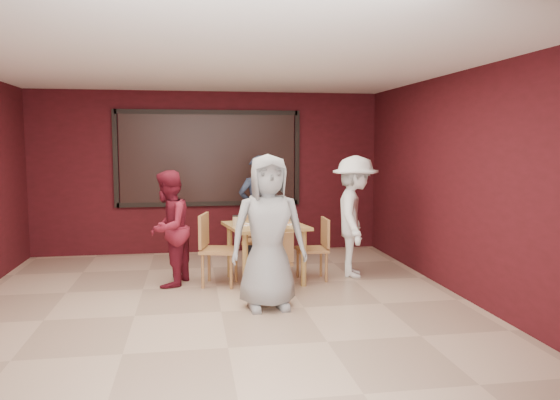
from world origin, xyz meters
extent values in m
plane|color=#C8A78B|center=(0.00, 0.00, 0.00)|extent=(7.00, 7.00, 0.00)
cube|color=black|center=(0.00, 3.45, 1.65)|extent=(3.00, 0.02, 1.50)
cube|color=tan|center=(0.69, 1.27, 0.78)|extent=(1.18, 1.18, 0.04)
cylinder|color=tan|center=(0.22, 1.60, 0.38)|extent=(0.07, 0.07, 0.76)
cylinder|color=tan|center=(1.02, 1.74, 0.38)|extent=(0.07, 0.07, 0.76)
cylinder|color=tan|center=(0.36, 0.80, 0.38)|extent=(0.07, 0.07, 0.76)
cylinder|color=tan|center=(1.16, 0.94, 0.38)|extent=(0.07, 0.07, 0.76)
cylinder|color=white|center=(0.69, 0.95, 0.81)|extent=(0.26, 0.26, 0.01)
cone|color=gold|center=(0.69, 0.95, 0.82)|extent=(0.23, 0.23, 0.02)
cylinder|color=beige|center=(0.83, 0.85, 0.87)|extent=(0.09, 0.09, 0.14)
cylinder|color=black|center=(0.83, 0.85, 0.95)|extent=(0.09, 0.09, 0.01)
cylinder|color=white|center=(0.69, 1.59, 0.81)|extent=(0.26, 0.26, 0.01)
cone|color=gold|center=(0.69, 1.59, 0.82)|extent=(0.23, 0.23, 0.02)
cylinder|color=beige|center=(0.55, 1.69, 0.87)|extent=(0.09, 0.09, 0.14)
cylinder|color=black|center=(0.55, 1.69, 0.95)|extent=(0.09, 0.09, 0.01)
cylinder|color=white|center=(0.37, 1.27, 0.81)|extent=(0.26, 0.26, 0.01)
cone|color=gold|center=(0.37, 1.27, 0.82)|extent=(0.23, 0.23, 0.02)
cylinder|color=beige|center=(0.27, 1.13, 0.87)|extent=(0.09, 0.09, 0.14)
cylinder|color=black|center=(0.27, 1.13, 0.95)|extent=(0.09, 0.09, 0.01)
cylinder|color=white|center=(1.01, 1.27, 0.81)|extent=(0.26, 0.26, 0.01)
cone|color=gold|center=(1.01, 1.27, 0.82)|extent=(0.23, 0.23, 0.02)
cylinder|color=beige|center=(1.11, 1.41, 0.87)|extent=(0.09, 0.09, 0.14)
cylinder|color=black|center=(1.11, 1.41, 0.95)|extent=(0.09, 0.09, 0.01)
cylinder|color=silver|center=(0.77, 1.24, 0.85)|extent=(0.06, 0.06, 0.10)
cylinder|color=silver|center=(0.71, 1.18, 0.84)|extent=(0.05, 0.05, 0.08)
cylinder|color=#B90D1F|center=(0.60, 1.21, 0.87)|extent=(0.07, 0.07, 0.15)
cube|color=black|center=(0.63, 1.26, 0.86)|extent=(0.13, 0.09, 0.11)
cube|color=#A3673F|center=(0.72, 0.65, 0.40)|extent=(0.43, 0.43, 0.04)
cylinder|color=#A3673F|center=(0.86, 0.83, 0.19)|extent=(0.03, 0.03, 0.38)
cylinder|color=#A3673F|center=(0.55, 0.79, 0.19)|extent=(0.03, 0.03, 0.38)
cylinder|color=#A3673F|center=(0.89, 0.51, 0.19)|extent=(0.03, 0.03, 0.38)
cylinder|color=#A3673F|center=(0.58, 0.48, 0.19)|extent=(0.03, 0.03, 0.38)
cube|color=#A3673F|center=(0.74, 0.48, 0.63)|extent=(0.39, 0.07, 0.37)
cube|color=#A3673F|center=(0.65, 1.98, 0.44)|extent=(0.50, 0.50, 0.04)
cylinder|color=#A3673F|center=(0.45, 1.84, 0.21)|extent=(0.04, 0.04, 0.42)
cylinder|color=#A3673F|center=(0.79, 1.78, 0.21)|extent=(0.04, 0.04, 0.42)
cylinder|color=#A3673F|center=(0.51, 2.18, 0.21)|extent=(0.04, 0.04, 0.42)
cylinder|color=#A3673F|center=(0.85, 2.12, 0.21)|extent=(0.04, 0.04, 0.42)
cube|color=#A3673F|center=(0.69, 2.17, 0.68)|extent=(0.43, 0.11, 0.41)
cube|color=#A3673F|center=(0.05, 1.17, 0.48)|extent=(0.57, 0.57, 0.04)
cylinder|color=#A3673F|center=(0.19, 0.94, 0.23)|extent=(0.04, 0.04, 0.46)
cylinder|color=#A3673F|center=(0.28, 1.31, 0.23)|extent=(0.04, 0.04, 0.46)
cylinder|color=#A3673F|center=(-0.18, 1.04, 0.23)|extent=(0.04, 0.04, 0.46)
cylinder|color=#A3673F|center=(-0.09, 1.41, 0.23)|extent=(0.04, 0.04, 0.46)
cube|color=#A3673F|center=(-0.15, 1.23, 0.75)|extent=(0.16, 0.46, 0.45)
cube|color=#A3673F|center=(1.34, 1.26, 0.43)|extent=(0.43, 0.43, 0.04)
cylinder|color=#A3673F|center=(1.18, 1.43, 0.20)|extent=(0.04, 0.04, 0.41)
cylinder|color=#A3673F|center=(1.17, 1.10, 0.20)|extent=(0.04, 0.04, 0.41)
cylinder|color=#A3673F|center=(1.51, 1.43, 0.20)|extent=(0.04, 0.04, 0.41)
cylinder|color=#A3673F|center=(1.51, 1.09, 0.20)|extent=(0.04, 0.04, 0.41)
cube|color=#A3673F|center=(1.53, 1.26, 0.67)|extent=(0.04, 0.42, 0.40)
imported|color=#979797|center=(0.55, 0.05, 0.90)|extent=(0.90, 0.61, 1.79)
imported|color=#29334A|center=(0.74, 2.47, 0.86)|extent=(0.65, 0.45, 1.72)
imported|color=maroon|center=(-0.62, 1.27, 0.78)|extent=(0.80, 0.90, 1.55)
imported|color=white|center=(2.00, 1.39, 0.87)|extent=(0.94, 1.26, 1.74)
camera|label=1|loc=(-0.33, -6.08, 1.92)|focal=35.00mm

